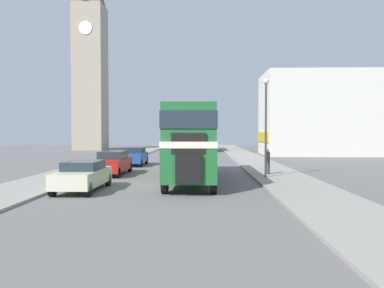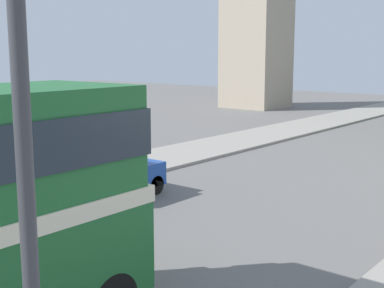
{
  "view_description": "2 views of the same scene",
  "coord_description": "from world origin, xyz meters",
  "px_view_note": "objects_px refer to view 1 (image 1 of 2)",
  "views": [
    {
      "loc": [
        1.96,
        -19.32,
        2.78
      ],
      "look_at": [
        1.35,
        2.07,
        2.11
      ],
      "focal_mm": 35.0,
      "sensor_mm": 36.0,
      "label": 1
    },
    {
      "loc": [
        8.82,
        0.88,
        4.66
      ],
      "look_at": [
        0.0,
        11.7,
        2.26
      ],
      "focal_mm": 50.0,
      "sensor_mm": 36.0,
      "label": 2
    }
  ],
  "objects_px": {
    "bus_distant": "(198,134)",
    "pedestrian_walking": "(267,160)",
    "car_parked_far": "(134,156)",
    "church_tower": "(90,44)",
    "double_decker_bus": "(192,138)",
    "car_parked_near": "(83,175)",
    "car_parked_mid": "(113,163)",
    "street_lamp": "(266,112)"
  },
  "relations": [
    {
      "from": "bus_distant",
      "to": "pedestrian_walking",
      "type": "bearing_deg",
      "value": -81.39
    },
    {
      "from": "car_parked_far",
      "to": "church_tower",
      "type": "distance_m",
      "value": 34.29
    },
    {
      "from": "church_tower",
      "to": "pedestrian_walking",
      "type": "bearing_deg",
      "value": -58.1
    },
    {
      "from": "bus_distant",
      "to": "car_parked_far",
      "type": "distance_m",
      "value": 24.67
    },
    {
      "from": "bus_distant",
      "to": "double_decker_bus",
      "type": "bearing_deg",
      "value": -89.94
    },
    {
      "from": "car_parked_near",
      "to": "bus_distant",
      "type": "bearing_deg",
      "value": 82.35
    },
    {
      "from": "car_parked_mid",
      "to": "church_tower",
      "type": "xyz_separation_m",
      "value": [
        -11.89,
        34.68,
        15.99
      ]
    },
    {
      "from": "church_tower",
      "to": "double_decker_bus",
      "type": "bearing_deg",
      "value": -65.46
    },
    {
      "from": "car_parked_near",
      "to": "pedestrian_walking",
      "type": "height_order",
      "value": "pedestrian_walking"
    },
    {
      "from": "double_decker_bus",
      "to": "car_parked_near",
      "type": "distance_m",
      "value": 6.57
    },
    {
      "from": "double_decker_bus",
      "to": "pedestrian_walking",
      "type": "distance_m",
      "value": 5.51
    },
    {
      "from": "bus_distant",
      "to": "car_parked_mid",
      "type": "height_order",
      "value": "bus_distant"
    },
    {
      "from": "double_decker_bus",
      "to": "street_lamp",
      "type": "height_order",
      "value": "street_lamp"
    },
    {
      "from": "bus_distant",
      "to": "church_tower",
      "type": "xyz_separation_m",
      "value": [
        -17.15,
        3.76,
        14.31
      ]
    },
    {
      "from": "car_parked_near",
      "to": "car_parked_mid",
      "type": "xyz_separation_m",
      "value": [
        -0.2,
        6.75,
        0.05
      ]
    },
    {
      "from": "pedestrian_walking",
      "to": "street_lamp",
      "type": "distance_m",
      "value": 3.34
    },
    {
      "from": "double_decker_bus",
      "to": "street_lamp",
      "type": "xyz_separation_m",
      "value": [
        4.35,
        0.87,
        1.5
      ]
    },
    {
      "from": "pedestrian_walking",
      "to": "car_parked_far",
      "type": "bearing_deg",
      "value": 143.31
    },
    {
      "from": "double_decker_bus",
      "to": "car_parked_near",
      "type": "relative_size",
      "value": 2.58
    },
    {
      "from": "car_parked_far",
      "to": "car_parked_mid",
      "type": "bearing_deg",
      "value": -91.12
    },
    {
      "from": "car_parked_mid",
      "to": "street_lamp",
      "type": "bearing_deg",
      "value": -12.37
    },
    {
      "from": "car_parked_far",
      "to": "pedestrian_walking",
      "type": "height_order",
      "value": "pedestrian_walking"
    },
    {
      "from": "bus_distant",
      "to": "car_parked_mid",
      "type": "distance_m",
      "value": 31.41
    },
    {
      "from": "car_parked_mid",
      "to": "pedestrian_walking",
      "type": "xyz_separation_m",
      "value": [
        10.02,
        -0.52,
        0.25
      ]
    },
    {
      "from": "car_parked_mid",
      "to": "church_tower",
      "type": "distance_m",
      "value": 40.0
    },
    {
      "from": "car_parked_near",
      "to": "double_decker_bus",
      "type": "bearing_deg",
      "value": 36.46
    },
    {
      "from": "double_decker_bus",
      "to": "bus_distant",
      "type": "distance_m",
      "value": 33.9
    },
    {
      "from": "car_parked_mid",
      "to": "pedestrian_walking",
      "type": "height_order",
      "value": "pedestrian_walking"
    },
    {
      "from": "bus_distant",
      "to": "car_parked_mid",
      "type": "relative_size",
      "value": 2.12
    },
    {
      "from": "pedestrian_walking",
      "to": "bus_distant",
      "type": "bearing_deg",
      "value": 98.61
    },
    {
      "from": "bus_distant",
      "to": "pedestrian_walking",
      "type": "xyz_separation_m",
      "value": [
        4.76,
        -31.44,
        -1.43
      ]
    },
    {
      "from": "car_parked_mid",
      "to": "car_parked_far",
      "type": "distance_m",
      "value": 6.85
    },
    {
      "from": "car_parked_near",
      "to": "car_parked_far",
      "type": "distance_m",
      "value": 13.59
    },
    {
      "from": "car_parked_mid",
      "to": "street_lamp",
      "type": "distance_m",
      "value": 10.37
    },
    {
      "from": "bus_distant",
      "to": "car_parked_near",
      "type": "distance_m",
      "value": 38.04
    },
    {
      "from": "church_tower",
      "to": "street_lamp",
      "type": "bearing_deg",
      "value": -59.66
    },
    {
      "from": "car_parked_near",
      "to": "pedestrian_walking",
      "type": "xyz_separation_m",
      "value": [
        9.82,
        6.23,
        0.3
      ]
    },
    {
      "from": "car_parked_near",
      "to": "car_parked_mid",
      "type": "relative_size",
      "value": 0.91
    },
    {
      "from": "double_decker_bus",
      "to": "pedestrian_walking",
      "type": "relative_size",
      "value": 6.72
    },
    {
      "from": "car_parked_far",
      "to": "church_tower",
      "type": "height_order",
      "value": "church_tower"
    },
    {
      "from": "pedestrian_walking",
      "to": "church_tower",
      "type": "relative_size",
      "value": 0.05
    },
    {
      "from": "pedestrian_walking",
      "to": "church_tower",
      "type": "distance_m",
      "value": 44.35
    }
  ]
}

